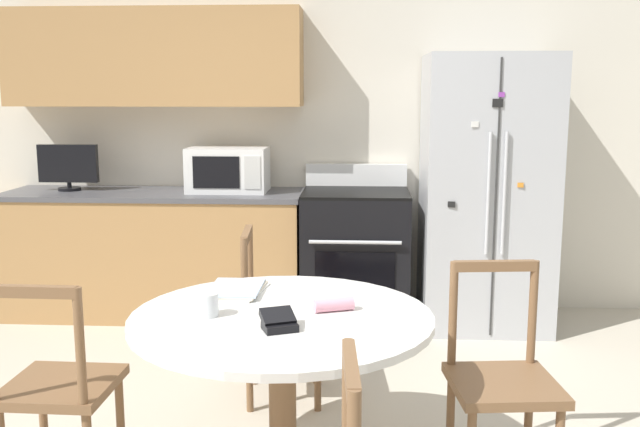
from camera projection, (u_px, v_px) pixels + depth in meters
back_wall at (276, 114)px, 5.23m from camera, size 5.20×0.44×2.60m
kitchen_counter at (156, 253)px, 5.15m from camera, size 2.13×0.64×0.90m
refrigerator at (486, 192)px, 4.86m from camera, size 0.85×0.76×1.85m
oven_range at (355, 254)px, 5.04m from camera, size 0.74×0.68×1.08m
microwave at (228, 170)px, 5.05m from camera, size 0.56×0.36×0.31m
countertop_tv at (68, 166)px, 5.11m from camera, size 0.43×0.16×0.33m
dining_table at (282, 350)px, 2.81m from camera, size 1.19×1.19×0.74m
dining_chair_left at (58, 388)px, 2.85m from camera, size 0.43×0.43×0.90m
dining_chair_right at (502, 381)px, 2.92m from camera, size 0.46×0.46×0.90m
dining_chair_far at (279, 318)px, 3.72m from camera, size 0.45×0.45×0.90m
candle_glass at (208, 306)px, 2.76m from camera, size 0.09×0.09×0.09m
folded_napkin at (334, 305)px, 2.83m from camera, size 0.17×0.10×0.05m
wallet at (279, 322)px, 2.61m from camera, size 0.16×0.16×0.07m
mail_stack at (236, 289)px, 3.10m from camera, size 0.27×0.33×0.02m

